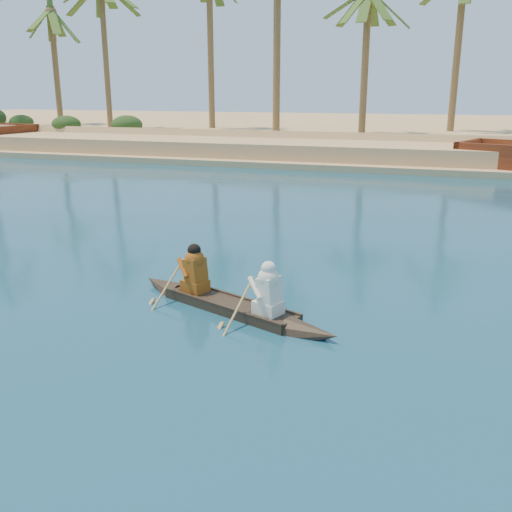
% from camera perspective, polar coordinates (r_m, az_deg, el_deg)
% --- Properties ---
extents(sandy_embankment, '(150.00, 51.00, 1.50)m').
position_cam_1_polar(sandy_embankment, '(56.98, 22.74, 11.09)').
color(sandy_embankment, tan).
rests_on(sandy_embankment, ground).
extents(shrub_cluster, '(100.00, 6.00, 2.40)m').
position_cam_1_polar(shrub_cluster, '(41.63, 24.19, 10.41)').
color(shrub_cluster, '#1C3D16').
rests_on(shrub_cluster, ground).
extents(canoe, '(5.15, 2.57, 1.45)m').
position_cam_1_polar(canoe, '(11.86, -2.64, -4.19)').
color(canoe, '#35291D').
rests_on(canoe, ground).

